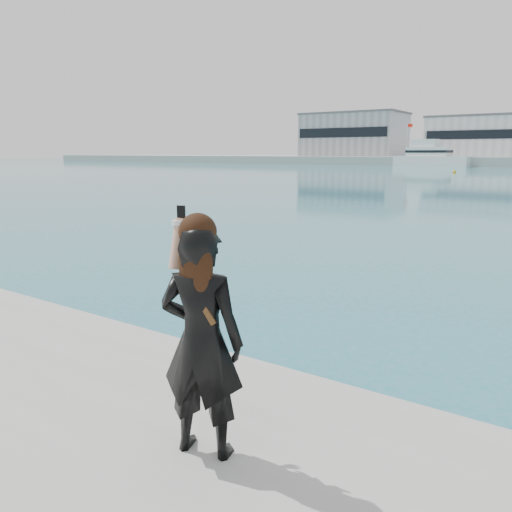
{
  "coord_description": "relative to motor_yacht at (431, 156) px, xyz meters",
  "views": [
    {
      "loc": [
        1.83,
        -3.21,
        3.01
      ],
      "look_at": [
        -0.4,
        0.08,
        2.18
      ],
      "focal_mm": 35.0,
      "sensor_mm": 36.0,
      "label": 1
    }
  ],
  "objects": [
    {
      "name": "woman",
      "position": [
        28.92,
        -111.69,
        -0.43
      ],
      "size": [
        0.72,
        0.58,
        1.83
      ],
      "rotation": [
        0.0,
        0.0,
        3.43
      ],
      "color": "black",
      "rests_on": "near_quay"
    },
    {
      "name": "flagpole_left",
      "position": [
        -8.59,
        9.94,
        4.38
      ],
      "size": [
        1.28,
        0.16,
        8.0
      ],
      "color": "silver",
      "rests_on": "far_quay"
    },
    {
      "name": "warehouse_white",
      "position": [
        7.32,
        16.92,
        4.61
      ],
      "size": [
        24.48,
        15.35,
        9.5
      ],
      "color": "silver",
      "rests_on": "far_quay"
    },
    {
      "name": "buoy_far",
      "position": [
        13.12,
        -34.57,
        -2.15
      ],
      "size": [
        0.5,
        0.5,
        0.5
      ],
      "primitive_type": "sphere",
      "color": "#EDAB0C",
      "rests_on": "ground"
    },
    {
      "name": "motor_yacht",
      "position": [
        0.0,
        0.0,
        0.0
      ],
      "size": [
        16.89,
        6.77,
        7.66
      ],
      "rotation": [
        0.0,
        0.0,
        -0.14
      ],
      "color": "silver",
      "rests_on": "ground"
    },
    {
      "name": "warehouse_grey_left",
      "position": [
        -25.68,
        16.92,
        5.61
      ],
      "size": [
        26.52,
        16.36,
        11.5
      ],
      "color": "gray",
      "rests_on": "far_quay"
    }
  ]
}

